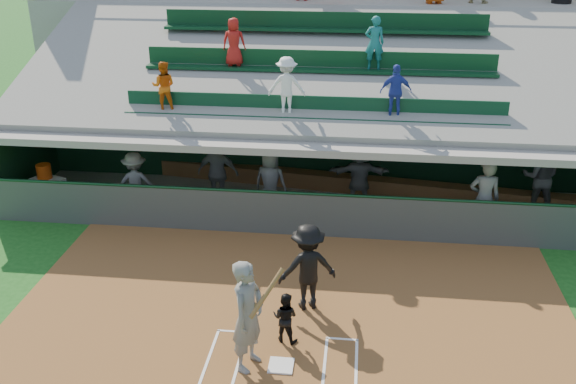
# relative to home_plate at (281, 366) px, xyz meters

# --- Properties ---
(ground) EXTENTS (100.00, 100.00, 0.00)m
(ground) POSITION_rel_home_plate_xyz_m (0.00, 0.00, -0.04)
(ground) COLOR #185217
(ground) RESTS_ON ground
(dirt_slab) EXTENTS (11.00, 9.00, 0.02)m
(dirt_slab) POSITION_rel_home_plate_xyz_m (0.00, 0.50, -0.03)
(dirt_slab) COLOR brown
(dirt_slab) RESTS_ON ground
(home_plate) EXTENTS (0.43, 0.43, 0.03)m
(home_plate) POSITION_rel_home_plate_xyz_m (0.00, 0.00, 0.00)
(home_plate) COLOR white
(home_plate) RESTS_ON dirt_slab
(batters_box_chalk) EXTENTS (2.65, 1.85, 0.01)m
(batters_box_chalk) POSITION_rel_home_plate_xyz_m (0.00, 0.00, -0.01)
(batters_box_chalk) COLOR white
(batters_box_chalk) RESTS_ON dirt_slab
(dugout_floor) EXTENTS (16.00, 3.50, 0.04)m
(dugout_floor) POSITION_rel_home_plate_xyz_m (0.00, 6.75, -0.02)
(dugout_floor) COLOR gray
(dugout_floor) RESTS_ON ground
(concourse_slab) EXTENTS (20.00, 3.00, 4.60)m
(concourse_slab) POSITION_rel_home_plate_xyz_m (0.00, 13.50, 2.26)
(concourse_slab) COLOR gray
(concourse_slab) RESTS_ON ground
(grandstand) EXTENTS (20.40, 10.40, 7.80)m
(grandstand) POSITION_rel_home_plate_xyz_m (-0.01, 10.51, 2.23)
(grandstand) COLOR #464B46
(grandstand) RESTS_ON ground
(batter_at_plate) EXTENTS (0.98, 0.86, 2.04)m
(batter_at_plate) POSITION_rel_home_plate_xyz_m (-0.55, -0.02, 1.01)
(batter_at_plate) COLOR #62645F
(batter_at_plate) RESTS_ON dirt_slab
(catcher) EXTENTS (0.56, 0.48, 0.99)m
(catcher) POSITION_rel_home_plate_xyz_m (-0.02, 0.76, 0.48)
(catcher) COLOR black
(catcher) RESTS_ON dirt_slab
(home_umpire) EXTENTS (1.31, 1.01, 1.79)m
(home_umpire) POSITION_rel_home_plate_xyz_m (0.29, 1.91, 0.88)
(home_umpire) COLOR black
(home_umpire) RESTS_ON dirt_slab
(dugout_bench) EXTENTS (14.97, 2.56, 0.45)m
(dugout_bench) POSITION_rel_home_plate_xyz_m (0.07, 7.93, 0.23)
(dugout_bench) COLOR brown
(dugout_bench) RESTS_ON dugout_floor
(white_table) EXTENTS (1.01, 0.90, 0.73)m
(white_table) POSITION_rel_home_plate_xyz_m (-7.05, 5.96, 0.37)
(white_table) COLOR white
(white_table) RESTS_ON dugout_floor
(water_cooler) EXTENTS (0.38, 0.38, 0.38)m
(water_cooler) POSITION_rel_home_plate_xyz_m (-7.10, 6.03, 0.93)
(water_cooler) COLOR #DB490C
(water_cooler) RESTS_ON white_table
(dugout_player_a) EXTENTS (1.20, 0.87, 1.67)m
(dugout_player_a) POSITION_rel_home_plate_xyz_m (-4.49, 5.73, 0.84)
(dugout_player_a) COLOR #5B5E58
(dugout_player_a) RESTS_ON dugout_floor
(dugout_player_b) EXTENTS (1.13, 0.54, 1.88)m
(dugout_player_b) POSITION_rel_home_plate_xyz_m (-2.47, 6.43, 0.94)
(dugout_player_b) COLOR #595C56
(dugout_player_b) RESTS_ON dugout_floor
(dugout_player_c) EXTENTS (0.95, 0.73, 1.74)m
(dugout_player_c) POSITION_rel_home_plate_xyz_m (-1.04, 6.14, 0.88)
(dugout_player_c) COLOR #5A5C57
(dugout_player_c) RESTS_ON dugout_floor
(dugout_player_d) EXTENTS (1.64, 0.64, 1.73)m
(dugout_player_d) POSITION_rel_home_plate_xyz_m (1.23, 6.90, 0.87)
(dugout_player_d) COLOR #61645E
(dugout_player_d) RESTS_ON dugout_floor
(dugout_player_e) EXTENTS (0.73, 0.48, 1.99)m
(dugout_player_e) POSITION_rel_home_plate_xyz_m (4.18, 5.37, 1.00)
(dugout_player_e) COLOR #5A5D58
(dugout_player_e) RESTS_ON dugout_floor
(dugout_player_f) EXTENTS (1.05, 0.90, 1.90)m
(dugout_player_f) POSITION_rel_home_plate_xyz_m (5.89, 7.06, 0.95)
(dugout_player_f) COLOR #51534F
(dugout_player_f) RESTS_ON dugout_floor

